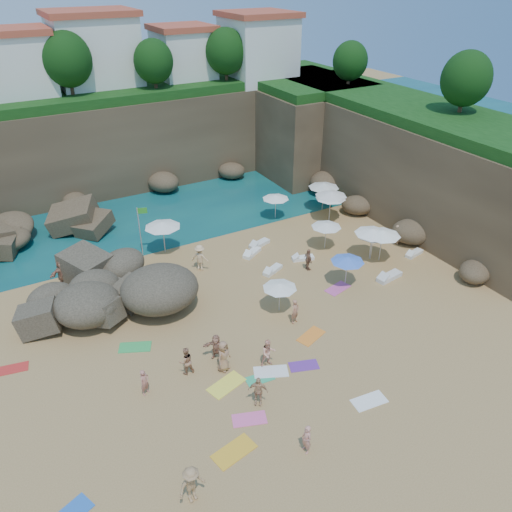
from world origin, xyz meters
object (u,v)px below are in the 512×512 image
parasol_0 (162,224)px  parasol_1 (276,197)px  person_stand_0 (145,382)px  person_stand_6 (307,439)px  parasol_2 (324,185)px  rock_outcrop (97,302)px  person_stand_5 (62,273)px  person_stand_2 (200,258)px  person_stand_1 (186,361)px  person_stand_3 (308,260)px  lounger_0 (273,270)px  flag_pole (141,225)px  person_stand_4 (397,234)px

parasol_0 → parasol_1: parasol_0 is taller
person_stand_0 → person_stand_6: person_stand_6 is taller
parasol_1 → parasol_2: size_ratio=0.85×
rock_outcrop → person_stand_5: bearing=114.3°
person_stand_6 → person_stand_2: bearing=172.9°
person_stand_0 → person_stand_5: (-1.58, 11.93, 0.23)m
rock_outcrop → parasol_1: 16.83m
parasol_0 → person_stand_6: size_ratio=1.75×
person_stand_1 → person_stand_5: size_ratio=0.84×
parasol_0 → person_stand_0: parasol_0 is taller
rock_outcrop → parasol_0: parasol_0 is taller
rock_outcrop → person_stand_3: size_ratio=4.82×
parasol_1 → lounger_0: parasol_1 is taller
flag_pole → person_stand_3: flag_pole is taller
person_stand_3 → lounger_0: bearing=73.6°
rock_outcrop → person_stand_5: size_ratio=4.02×
flag_pole → lounger_0: size_ratio=2.30×
person_stand_4 → parasol_2: bearing=159.1°
person_stand_5 → rock_outcrop: bearing=-79.0°
person_stand_1 → parasol_1: bearing=-133.6°
parasol_0 → lounger_0: parasol_0 is taller
rock_outcrop → parasol_1: parasol_1 is taller
person_stand_4 → person_stand_2: bearing=-135.8°
person_stand_2 → person_stand_4: size_ratio=1.28×
parasol_2 → lounger_0: parasol_2 is taller
rock_outcrop → person_stand_4: (21.81, -3.45, 0.75)m
flag_pole → person_stand_4: (17.27, -7.70, -1.66)m
parasol_1 → person_stand_3: parasol_1 is taller
parasol_2 → person_stand_5: (-21.76, -1.21, -1.28)m
person_stand_0 → person_stand_1: size_ratio=0.92×
parasol_0 → person_stand_4: size_ratio=1.75×
parasol_1 → person_stand_1: 19.02m
lounger_0 → person_stand_4: (10.29, -1.07, 0.62)m
person_stand_3 → person_stand_5: size_ratio=0.83×
parasol_1 → person_stand_6: parasol_1 is taller
person_stand_5 → person_stand_6: size_ratio=1.29×
flag_pole → parasol_1: size_ratio=1.72×
flag_pole → person_stand_1: 13.13m
parasol_2 → person_stand_4: 7.88m
person_stand_4 → person_stand_1: bearing=-106.2°
parasol_0 → flag_pole: bearing=164.2°
person_stand_1 → person_stand_3: size_ratio=1.00×
parasol_0 → person_stand_6: (-0.75, -19.52, -1.53)m
lounger_0 → rock_outcrop: bearing=144.5°
parasol_0 → person_stand_4: bearing=-24.7°
parasol_1 → person_stand_5: 17.49m
rock_outcrop → person_stand_4: rock_outcrop is taller
rock_outcrop → person_stand_0: rock_outcrop is taller
person_stand_6 → parasol_1: bearing=152.3°
person_stand_3 → person_stand_4: size_ratio=1.07×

